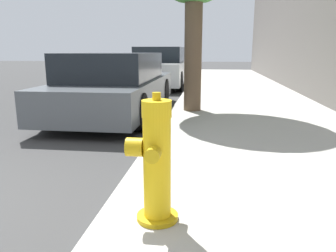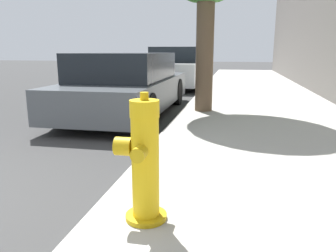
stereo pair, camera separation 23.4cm
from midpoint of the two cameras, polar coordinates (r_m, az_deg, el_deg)
fire_hydrant at (r=2.32m, az=-5.04°, el=-6.36°), size 0.37×0.39×0.93m
parked_car_near at (r=7.00m, az=-10.03°, el=7.01°), size 1.79×4.57×1.29m
parked_car_mid at (r=12.23m, az=-1.73°, el=10.04°), size 1.77×4.10×1.46m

